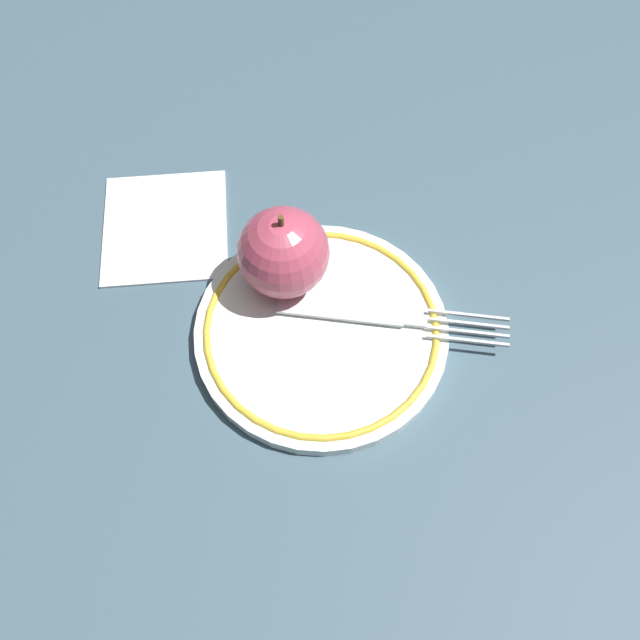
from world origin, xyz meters
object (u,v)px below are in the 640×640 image
object	(u,v)px
plate	(320,336)
fork	(386,318)
napkin_folded	(165,226)
apple_red_whole	(283,252)

from	to	relation	value
plate	fork	size ratio (longest dim) A/B	1.13
fork	napkin_folded	xyz separation A→B (m)	(-0.15, -0.17, -0.01)
plate	apple_red_whole	size ratio (longest dim) A/B	2.48
apple_red_whole	fork	distance (m)	0.10
fork	napkin_folded	world-z (taller)	fork
plate	fork	bearing A→B (deg)	89.43
napkin_folded	apple_red_whole	bearing A→B (deg)	47.95
apple_red_whole	fork	xyz separation A→B (m)	(0.06, 0.07, -0.04)
apple_red_whole	napkin_folded	distance (m)	0.14
plate	fork	world-z (taller)	fork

